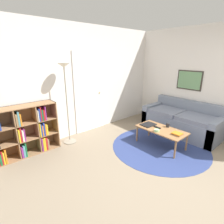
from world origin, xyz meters
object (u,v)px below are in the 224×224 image
object	(u,v)px
bookshelf	(24,132)
coffee_table	(161,131)
couch	(182,121)
floor_lamp	(65,80)
laptop	(148,124)
cup	(168,125)
bowl	(157,130)

from	to	relation	value
bookshelf	coffee_table	size ratio (longest dim) A/B	1.15
coffee_table	couch	bearing A→B (deg)	3.92
floor_lamp	laptop	bearing A→B (deg)	-39.24
laptop	bookshelf	bearing A→B (deg)	151.52
couch	coffee_table	distance (m)	1.07
coffee_table	laptop	distance (m)	0.34
floor_lamp	couch	xyz separation A→B (m)	(2.48, -1.40, -1.12)
laptop	cup	size ratio (longest dim) A/B	3.64
bookshelf	cup	bearing A→B (deg)	-32.53
floor_lamp	couch	size ratio (longest dim) A/B	0.95
bookshelf	laptop	bearing A→B (deg)	-28.48
bowl	cup	bearing A→B (deg)	-2.95
bowl	coffee_table	bearing A→B (deg)	3.10
couch	bowl	world-z (taller)	couch
coffee_table	bowl	size ratio (longest dim) A/B	9.32
bookshelf	couch	world-z (taller)	bookshelf
bookshelf	floor_lamp	bearing A→B (deg)	-6.57
bookshelf	laptop	size ratio (longest dim) A/B	3.59
cup	laptop	bearing A→B (deg)	121.74
bookshelf	floor_lamp	world-z (taller)	floor_lamp
floor_lamp	coffee_table	xyz separation A→B (m)	(1.42, -1.47, -1.05)
couch	laptop	bearing A→B (deg)	166.68
laptop	cup	distance (m)	0.43
floor_lamp	bowl	xyz separation A→B (m)	(1.24, -1.48, -0.99)
couch	laptop	world-z (taller)	couch
coffee_table	laptop	size ratio (longest dim) A/B	3.13
bookshelf	floor_lamp	size ratio (longest dim) A/B	0.67
bowl	cup	xyz separation A→B (m)	(0.38, -0.02, 0.02)
bowl	bookshelf	bearing A→B (deg)	143.41
coffee_table	bowl	world-z (taller)	bowl
bowl	cup	distance (m)	0.38
floor_lamp	cup	xyz separation A→B (m)	(1.62, -1.50, -0.97)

